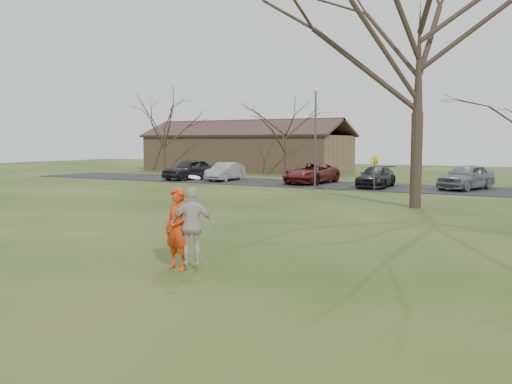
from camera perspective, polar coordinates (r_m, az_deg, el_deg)
ground at (r=12.46m, az=-9.08°, el=-8.38°), size 120.00×120.00×0.00m
parking_strip at (r=35.43m, az=16.75°, el=0.36°), size 62.00×6.50×0.04m
player_defender at (r=12.65m, az=-8.24°, el=-3.84°), size 0.73×0.52×1.87m
car_0 at (r=42.02m, az=-6.97°, el=2.38°), size 2.68×4.86×1.57m
car_1 at (r=40.71m, az=-3.23°, el=2.17°), size 1.73×4.19×1.35m
car_2 at (r=38.02m, az=5.80°, el=1.99°), size 2.66×5.28×1.43m
car_3 at (r=35.51m, az=12.48°, el=1.56°), size 2.11×4.61×1.31m
car_4 at (r=35.31m, az=21.17°, el=1.50°), size 3.22×4.88×1.55m
catching_play at (r=12.49m, az=-6.66°, el=-3.50°), size 1.11×0.88×2.04m
building at (r=54.90m, az=-0.98°, el=4.25°), size 20.60×8.50×5.14m
lamp_post at (r=34.75m, az=6.25°, el=6.98°), size 0.34×0.34×6.27m
sign_yellow at (r=32.94m, az=12.29°, el=2.60°), size 0.35×0.35×2.08m
big_tree at (r=25.44m, az=16.73°, el=14.28°), size 9.00×9.00×14.00m
small_tree_row at (r=39.69m, az=24.72°, el=6.20°), size 55.00×5.90×8.50m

